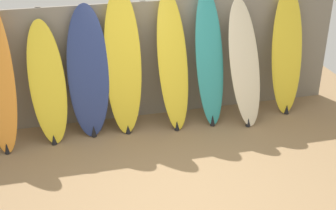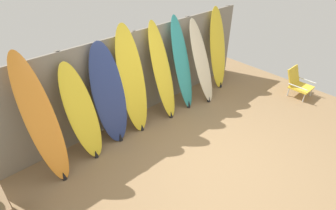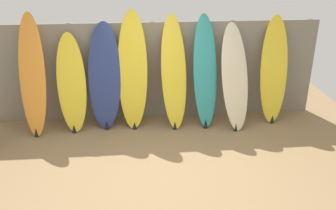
# 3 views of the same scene
# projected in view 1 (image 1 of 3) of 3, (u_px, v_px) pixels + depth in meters

# --- Properties ---
(ground) EXTENTS (7.68, 7.68, 0.00)m
(ground) POSITION_uv_depth(u_px,v_px,m) (178.00, 188.00, 5.67)
(ground) COLOR #8E704C
(fence_back) EXTENTS (6.08, 0.11, 1.80)m
(fence_back) POSITION_uv_depth(u_px,v_px,m) (144.00, 61.00, 7.02)
(fence_back) COLOR gray
(fence_back) RESTS_ON ground
(surfboard_yellow_1) EXTENTS (0.55, 0.61, 1.69)m
(surfboard_yellow_1) POSITION_uv_depth(u_px,v_px,m) (47.00, 84.00, 6.41)
(surfboard_yellow_1) COLOR yellow
(surfboard_yellow_1) RESTS_ON ground
(surfboard_navy_2) EXTENTS (0.63, 0.54, 1.87)m
(surfboard_navy_2) POSITION_uv_depth(u_px,v_px,m) (88.00, 73.00, 6.54)
(surfboard_navy_2) COLOR navy
(surfboard_navy_2) RESTS_ON ground
(surfboard_yellow_3) EXTENTS (0.55, 0.52, 2.06)m
(surfboard_yellow_3) POSITION_uv_depth(u_px,v_px,m) (123.00, 64.00, 6.58)
(surfboard_yellow_3) COLOR yellow
(surfboard_yellow_3) RESTS_ON ground
(surfboard_yellow_4) EXTENTS (0.50, 0.65, 1.97)m
(surfboard_yellow_4) POSITION_uv_depth(u_px,v_px,m) (173.00, 63.00, 6.73)
(surfboard_yellow_4) COLOR yellow
(surfboard_yellow_4) RESTS_ON ground
(surfboard_teal_5) EXTENTS (0.45, 0.62, 1.97)m
(surfboard_teal_5) POSITION_uv_depth(u_px,v_px,m) (210.00, 60.00, 6.86)
(surfboard_teal_5) COLOR teal
(surfboard_teal_5) RESTS_ON ground
(surfboard_cream_6) EXTENTS (0.57, 0.77, 1.82)m
(surfboard_cream_6) POSITION_uv_depth(u_px,v_px,m) (245.00, 64.00, 6.91)
(surfboard_cream_6) COLOR beige
(surfboard_cream_6) RESTS_ON ground
(surfboard_yellow_7) EXTENTS (0.53, 0.55, 1.93)m
(surfboard_yellow_7) POSITION_uv_depth(u_px,v_px,m) (287.00, 53.00, 7.18)
(surfboard_yellow_7) COLOR yellow
(surfboard_yellow_7) RESTS_ON ground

